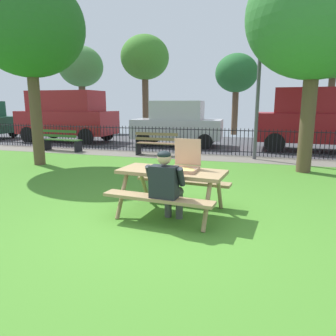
{
  "coord_description": "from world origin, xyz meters",
  "views": [
    {
      "loc": [
        1.51,
        -4.37,
        1.89
      ],
      "look_at": [
        -0.06,
        0.93,
        0.75
      ],
      "focal_mm": 33.89,
      "sensor_mm": 36.0,
      "label": 1
    }
  ],
  "objects_px": {
    "lamp_post_walkway": "(258,83)",
    "parked_car_center": "(177,123)",
    "parked_car_left": "(67,115)",
    "tree_near_table": "(317,16)",
    "far_tree_center": "(236,74)",
    "picnic_table_foreground": "(172,180)",
    "pizza_box_open": "(185,165)",
    "adult_at_table": "(166,184)",
    "far_tree_midleft": "(145,58)",
    "far_tree_midright": "(336,45)",
    "park_bench_center": "(158,144)",
    "parked_car_right": "(319,118)",
    "park_bench_left": "(62,141)",
    "far_tree_left": "(81,67)",
    "tree_midground_left": "(29,27)"
  },
  "relations": [
    {
      "from": "lamp_post_walkway",
      "to": "parked_car_center",
      "type": "bearing_deg",
      "value": 143.17
    },
    {
      "from": "lamp_post_walkway",
      "to": "parked_car_left",
      "type": "bearing_deg",
      "value": 164.19
    },
    {
      "from": "tree_near_table",
      "to": "far_tree_center",
      "type": "distance_m",
      "value": 10.65
    },
    {
      "from": "picnic_table_foreground",
      "to": "pizza_box_open",
      "type": "height_order",
      "value": "pizza_box_open"
    },
    {
      "from": "adult_at_table",
      "to": "parked_car_center",
      "type": "bearing_deg",
      "value": 103.77
    },
    {
      "from": "far_tree_midleft",
      "to": "far_tree_midright",
      "type": "xyz_separation_m",
      "value": [
        10.85,
        0.0,
        0.27
      ]
    },
    {
      "from": "park_bench_center",
      "to": "parked_car_left",
      "type": "distance_m",
      "value": 6.32
    },
    {
      "from": "far_tree_midleft",
      "to": "adult_at_table",
      "type": "bearing_deg",
      "value": -68.44
    },
    {
      "from": "park_bench_center",
      "to": "tree_near_table",
      "type": "height_order",
      "value": "tree_near_table"
    },
    {
      "from": "parked_car_left",
      "to": "far_tree_midleft",
      "type": "height_order",
      "value": "far_tree_midleft"
    },
    {
      "from": "parked_car_right",
      "to": "picnic_table_foreground",
      "type": "bearing_deg",
      "value": -112.5
    },
    {
      "from": "far_tree_center",
      "to": "far_tree_midright",
      "type": "height_order",
      "value": "far_tree_midright"
    },
    {
      "from": "pizza_box_open",
      "to": "park_bench_left",
      "type": "relative_size",
      "value": 0.32
    },
    {
      "from": "picnic_table_foreground",
      "to": "far_tree_midright",
      "type": "relative_size",
      "value": 0.29
    },
    {
      "from": "tree_near_table",
      "to": "parked_car_left",
      "type": "xyz_separation_m",
      "value": [
        -10.37,
        4.26,
        -2.75
      ]
    },
    {
      "from": "far_tree_midleft",
      "to": "lamp_post_walkway",
      "type": "bearing_deg",
      "value": -50.13
    },
    {
      "from": "parked_car_center",
      "to": "far_tree_left",
      "type": "bearing_deg",
      "value": 144.26
    },
    {
      "from": "far_tree_center",
      "to": "lamp_post_walkway",
      "type": "bearing_deg",
      "value": -80.51
    },
    {
      "from": "lamp_post_walkway",
      "to": "far_tree_center",
      "type": "bearing_deg",
      "value": 99.49
    },
    {
      "from": "far_tree_midright",
      "to": "far_tree_left",
      "type": "bearing_deg",
      "value": 180.0
    },
    {
      "from": "parked_car_center",
      "to": "parked_car_right",
      "type": "distance_m",
      "value": 5.74
    },
    {
      "from": "tree_midground_left",
      "to": "far_tree_center",
      "type": "xyz_separation_m",
      "value": [
        5.0,
        11.43,
        -0.49
      ]
    },
    {
      "from": "parked_car_right",
      "to": "far_tree_midleft",
      "type": "distance_m",
      "value": 11.69
    },
    {
      "from": "parked_car_right",
      "to": "far_tree_left",
      "type": "height_order",
      "value": "far_tree_left"
    },
    {
      "from": "park_bench_center",
      "to": "far_tree_left",
      "type": "relative_size",
      "value": 0.29
    },
    {
      "from": "park_bench_center",
      "to": "far_tree_left",
      "type": "height_order",
      "value": "far_tree_left"
    },
    {
      "from": "picnic_table_foreground",
      "to": "far_tree_midleft",
      "type": "relative_size",
      "value": 0.32
    },
    {
      "from": "park_bench_left",
      "to": "far_tree_left",
      "type": "height_order",
      "value": "far_tree_left"
    },
    {
      "from": "lamp_post_walkway",
      "to": "far_tree_center",
      "type": "height_order",
      "value": "far_tree_center"
    },
    {
      "from": "parked_car_center",
      "to": "far_tree_midleft",
      "type": "relative_size",
      "value": 0.66
    },
    {
      "from": "far_tree_left",
      "to": "far_tree_center",
      "type": "distance_m",
      "value": 10.33
    },
    {
      "from": "far_tree_center",
      "to": "adult_at_table",
      "type": "bearing_deg",
      "value": -89.03
    },
    {
      "from": "pizza_box_open",
      "to": "far_tree_midleft",
      "type": "bearing_deg",
      "value": 112.84
    },
    {
      "from": "lamp_post_walkway",
      "to": "tree_near_table",
      "type": "relative_size",
      "value": 0.73
    },
    {
      "from": "park_bench_center",
      "to": "lamp_post_walkway",
      "type": "bearing_deg",
      "value": 4.15
    },
    {
      "from": "adult_at_table",
      "to": "parked_car_left",
      "type": "bearing_deg",
      "value": 130.72
    },
    {
      "from": "tree_near_table",
      "to": "far_tree_midleft",
      "type": "height_order",
      "value": "far_tree_midleft"
    },
    {
      "from": "tree_midground_left",
      "to": "parked_car_center",
      "type": "distance_m",
      "value": 6.91
    },
    {
      "from": "lamp_post_walkway",
      "to": "parked_car_center",
      "type": "xyz_separation_m",
      "value": [
        -3.41,
        2.55,
        -1.51
      ]
    },
    {
      "from": "park_bench_left",
      "to": "far_tree_midright",
      "type": "distance_m",
      "value": 14.89
    },
    {
      "from": "parked_car_left",
      "to": "far_tree_left",
      "type": "xyz_separation_m",
      "value": [
        -2.73,
        6.0,
        2.92
      ]
    },
    {
      "from": "adult_at_table",
      "to": "park_bench_center",
      "type": "xyz_separation_m",
      "value": [
        -2.24,
        6.3,
        -0.24
      ]
    },
    {
      "from": "park_bench_center",
      "to": "far_tree_midleft",
      "type": "bearing_deg",
      "value": 112.97
    },
    {
      "from": "picnic_table_foreground",
      "to": "far_tree_midleft",
      "type": "xyz_separation_m",
      "value": [
        -5.91,
        14.59,
        4.04
      ]
    },
    {
      "from": "lamp_post_walkway",
      "to": "pizza_box_open",
      "type": "bearing_deg",
      "value": -99.65
    },
    {
      "from": "picnic_table_foreground",
      "to": "tree_near_table",
      "type": "relative_size",
      "value": 0.34
    },
    {
      "from": "tree_near_table",
      "to": "parked_car_right",
      "type": "height_order",
      "value": "tree_near_table"
    },
    {
      "from": "tree_near_table",
      "to": "parked_car_left",
      "type": "height_order",
      "value": "tree_near_table"
    },
    {
      "from": "pizza_box_open",
      "to": "adult_at_table",
      "type": "bearing_deg",
      "value": -105.56
    },
    {
      "from": "picnic_table_foreground",
      "to": "adult_at_table",
      "type": "distance_m",
      "value": 0.52
    }
  ]
}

